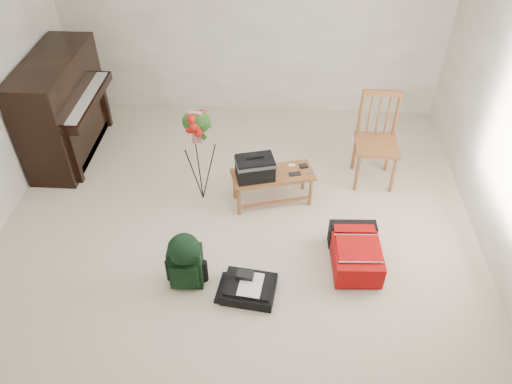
# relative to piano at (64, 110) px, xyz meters

# --- Properties ---
(floor) EXTENTS (5.00, 5.50, 0.01)m
(floor) POSITION_rel_piano_xyz_m (2.19, -1.60, -0.60)
(floor) COLOR beige
(floor) RESTS_ON ground
(ceiling) EXTENTS (5.00, 5.50, 0.01)m
(ceiling) POSITION_rel_piano_xyz_m (2.19, -1.60, 1.90)
(ceiling) COLOR white
(ceiling) RESTS_ON wall_back
(wall_back) EXTENTS (5.00, 0.04, 2.50)m
(wall_back) POSITION_rel_piano_xyz_m (2.19, 1.15, 0.65)
(wall_back) COLOR white
(wall_back) RESTS_ON floor
(piano) EXTENTS (0.71, 1.50, 1.25)m
(piano) POSITION_rel_piano_xyz_m (0.00, 0.00, 0.00)
(piano) COLOR black
(piano) RESTS_ON floor
(bench) EXTENTS (0.94, 0.57, 0.68)m
(bench) POSITION_rel_piano_xyz_m (2.40, -0.84, -0.12)
(bench) COLOR #975C31
(bench) RESTS_ON floor
(dining_chair) EXTENTS (0.47, 0.47, 1.08)m
(dining_chair) POSITION_rel_piano_xyz_m (3.68, -0.33, -0.07)
(dining_chair) COLOR #975C31
(dining_chair) RESTS_ON floor
(red_suitcase) EXTENTS (0.48, 0.69, 0.29)m
(red_suitcase) POSITION_rel_piano_xyz_m (3.37, -1.65, -0.45)
(red_suitcase) COLOR #BD080E
(red_suitcase) RESTS_ON floor
(black_duffel) EXTENTS (0.52, 0.44, 0.20)m
(black_duffel) POSITION_rel_piano_xyz_m (2.37, -2.12, -0.53)
(black_duffel) COLOR black
(black_duffel) RESTS_ON floor
(green_backpack) EXTENTS (0.31, 0.29, 0.60)m
(green_backpack) POSITION_rel_piano_xyz_m (1.78, -2.03, -0.27)
(green_backpack) COLOR black
(green_backpack) RESTS_ON floor
(flower_stand) EXTENTS (0.41, 0.41, 1.17)m
(flower_stand) POSITION_rel_piano_xyz_m (1.75, -0.81, -0.03)
(flower_stand) COLOR black
(flower_stand) RESTS_ON floor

